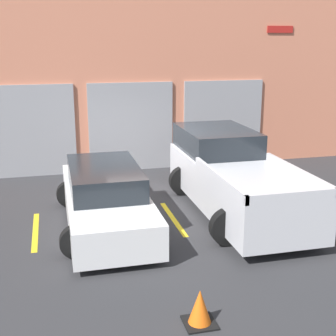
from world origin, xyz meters
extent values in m
plane|color=#2D2D30|center=(0.00, 0.00, 0.00)|extent=(28.00, 28.00, 0.00)
cube|color=#D17A5B|center=(0.00, 3.30, 2.99)|extent=(17.29, 0.60, 5.98)
cube|color=#939399|center=(-3.27, 2.96, 1.39)|extent=(2.67, 0.08, 2.78)
cube|color=#939399|center=(-0.20, 2.96, 1.39)|extent=(2.67, 0.08, 2.78)
cube|color=#939399|center=(2.87, 2.96, 1.39)|extent=(2.67, 0.08, 2.78)
cube|color=#B21E19|center=(4.75, 2.97, 4.38)|extent=(0.90, 0.03, 0.22)
cube|color=silver|center=(1.56, -1.55, 0.71)|extent=(1.89, 5.37, 0.99)
cube|color=#1E2328|center=(1.56, -0.08, 1.50)|extent=(1.74, 2.42, 0.60)
cube|color=silver|center=(0.65, -2.76, 1.29)|extent=(0.08, 2.95, 0.18)
cube|color=silver|center=(2.46, -2.76, 1.29)|extent=(0.08, 2.95, 0.18)
cube|color=silver|center=(1.56, -4.19, 1.29)|extent=(1.89, 0.08, 0.18)
cylinder|color=black|center=(0.72, 0.11, 0.39)|extent=(0.78, 0.22, 0.78)
cylinder|color=black|center=(2.39, 0.11, 0.39)|extent=(0.78, 0.22, 0.78)
cylinder|color=black|center=(0.72, -3.21, 0.39)|extent=(0.78, 0.22, 0.78)
cylinder|color=black|center=(2.39, -3.21, 0.39)|extent=(0.78, 0.22, 0.78)
cube|color=white|center=(-1.56, -1.55, 0.49)|extent=(1.71, 4.78, 0.69)
cube|color=#1E2328|center=(-1.56, -1.43, 1.10)|extent=(1.51, 2.63, 0.52)
cylinder|color=black|center=(-2.31, -0.07, 0.32)|extent=(0.64, 0.22, 0.64)
cylinder|color=black|center=(-0.81, -0.07, 0.32)|extent=(0.64, 0.22, 0.64)
cylinder|color=black|center=(-2.31, -3.03, 0.32)|extent=(0.64, 0.22, 0.64)
cylinder|color=black|center=(-0.81, -3.03, 0.32)|extent=(0.64, 0.22, 0.64)
cube|color=gold|center=(-3.12, -1.55, 0.00)|extent=(0.12, 2.20, 0.01)
cube|color=gold|center=(0.00, -1.55, 0.00)|extent=(0.12, 2.20, 0.01)
cube|color=gold|center=(3.12, -1.55, 0.00)|extent=(0.12, 2.20, 0.01)
cube|color=black|center=(-0.68, -5.71, 0.01)|extent=(0.47, 0.47, 0.03)
cone|color=orange|center=(-0.68, -5.71, 0.28)|extent=(0.36, 0.36, 0.55)
camera|label=1|loc=(-2.60, -11.46, 4.04)|focal=50.00mm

